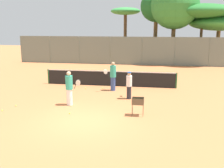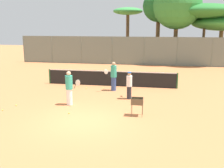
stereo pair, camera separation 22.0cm
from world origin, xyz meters
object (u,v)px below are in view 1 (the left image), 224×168
Objects in this scene: tennis_net at (110,78)px; player_white_outfit at (69,88)px; ball_cart at (138,103)px; parked_car at (151,56)px; player_yellow_shirt at (129,85)px; player_red_cap at (113,76)px.

player_white_outfit reaches higher than tennis_net.
ball_cart is 18.24m from parked_car.
ball_cart is at bearing -175.37° from player_yellow_shirt.
parked_car is at bearing 88.87° from ball_cart.
player_red_cap is 4.97m from ball_cart.
parked_car reaches higher than ball_cart.
player_red_cap is 2.18m from player_yellow_shirt.
player_white_outfit is 1.16× the size of player_yellow_shirt.
ball_cart is at bearing -91.13° from parked_car.
player_red_cap is 0.45× the size of parked_car.
player_white_outfit is (-1.38, -4.74, 0.38)m from tennis_net.
ball_cart is (3.70, -1.09, -0.30)m from player_white_outfit.
player_white_outfit is 3.87m from ball_cart.
player_white_outfit is 2.12× the size of ball_cart.
player_yellow_shirt is at bearing -93.87° from parked_car.
player_red_cap is 2.18× the size of ball_cart.
tennis_net is 5.00× the size of player_white_outfit.
parked_car is at bearing 92.62° from player_white_outfit.
player_yellow_shirt reaches higher than ball_cart.
player_yellow_shirt is 1.83× the size of ball_cart.
player_red_cap is 13.85m from parked_car.
player_red_cap is at bearing 112.66° from ball_cart.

